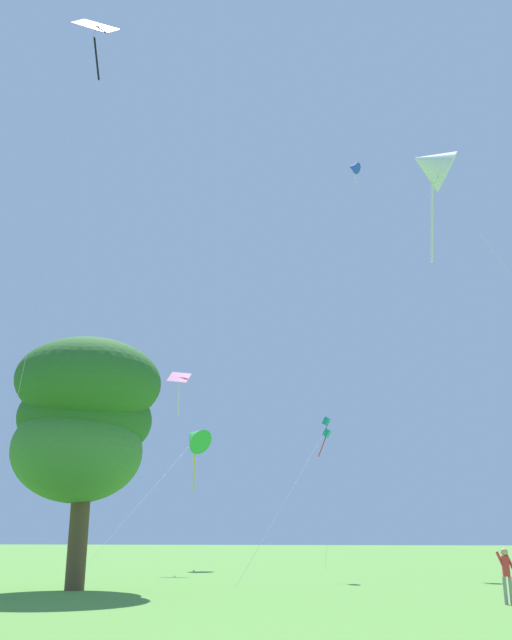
# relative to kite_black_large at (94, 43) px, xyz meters

# --- Properties ---
(kite_black_large) EXTENTS (3.16, 8.73, 27.36)m
(kite_black_large) POSITION_rel_kite_black_large_xyz_m (0.00, 0.00, 0.00)
(kite_black_large) COLOR black
(kite_black_large) RESTS_ON ground_plane
(kite_green_small) EXTENTS (3.63, 12.38, 9.28)m
(kite_green_small) POSITION_rel_kite_black_large_xyz_m (-0.01, 17.89, -17.09)
(kite_green_small) COLOR green
(kite_green_small) RESTS_ON ground_plane
(kite_blue_delta) EXTENTS (3.12, 5.57, 29.86)m
(kite_blue_delta) POSITION_rel_kite_black_large_xyz_m (10.96, 22.04, 3.93)
(kite_blue_delta) COLOR blue
(kite_blue_delta) RESTS_ON ground_plane
(kite_pink_low) EXTENTS (3.45, 7.56, 11.81)m
(kite_pink_low) POSITION_rel_kite_black_large_xyz_m (0.10, 13.63, -14.60)
(kite_pink_low) COLOR pink
(kite_pink_low) RESTS_ON ground_plane
(kite_white_distant) EXTENTS (4.97, 10.25, 14.74)m
(kite_white_distant) POSITION_rel_kite_black_large_xyz_m (15.35, -4.61, -11.46)
(kite_white_distant) COLOR white
(kite_white_distant) RESTS_ON ground_plane
(kite_teal_box) EXTENTS (3.07, 6.92, 7.55)m
(kite_teal_box) POSITION_rel_kite_black_large_xyz_m (9.96, 7.89, -18.33)
(kite_teal_box) COLOR teal
(kite_teal_box) RESTS_ON ground_plane
(person_child_small) EXTENTS (0.49, 0.21, 1.53)m
(person_child_small) POSITION_rel_kite_black_large_xyz_m (16.51, -3.80, -24.33)
(person_child_small) COLOR gray
(person_child_small) RESTS_ON ground_plane
(tree_right_cluster) EXTENTS (5.91, 6.34, 9.27)m
(tree_right_cluster) POSITION_rel_kite_black_large_xyz_m (1.68, -1.36, -18.96)
(tree_right_cluster) COLOR brown
(tree_right_cluster) RESTS_ON ground_plane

